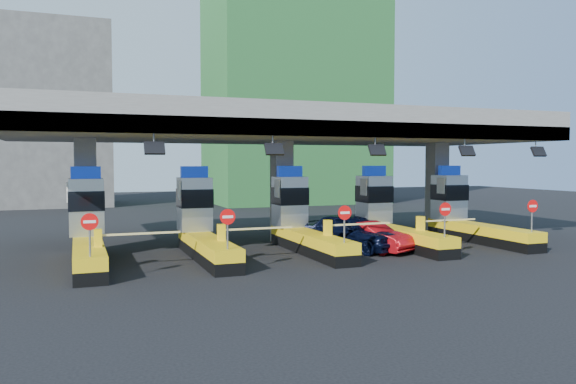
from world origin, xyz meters
name	(u,v)px	position (x,y,z in m)	size (l,w,h in m)	color
ground	(303,250)	(0.00, 0.00, 0.00)	(120.00, 120.00, 0.00)	black
toll_canopy	(283,129)	(0.00, 2.87, 6.13)	(28.00, 12.09, 7.00)	slate
toll_lane_far_left	(87,230)	(-10.00, 0.28, 1.40)	(4.43, 8.00, 4.16)	black
toll_lane_left	(201,226)	(-5.00, 0.28, 1.40)	(4.43, 8.00, 4.16)	black
toll_lane_center	(301,222)	(0.00, 0.28, 1.40)	(4.43, 8.00, 4.16)	black
toll_lane_right	(388,218)	(5.00, 0.28, 1.40)	(4.43, 8.00, 4.16)	black
toll_lane_far_right	(466,215)	(10.00, 0.28, 1.40)	(4.43, 8.00, 4.16)	black
bg_building_scaffold	(294,74)	(12.00, 32.00, 14.00)	(18.00, 12.00, 28.00)	#1E5926
bg_building_concrete	(37,116)	(-14.00, 36.00, 9.00)	(14.00, 10.00, 18.00)	#4C4C49
van	(351,232)	(2.31, -0.76, 0.91)	(2.14, 5.32, 1.81)	black
red_car	(370,236)	(2.96, -1.42, 0.73)	(1.54, 4.41, 1.45)	#A30C12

